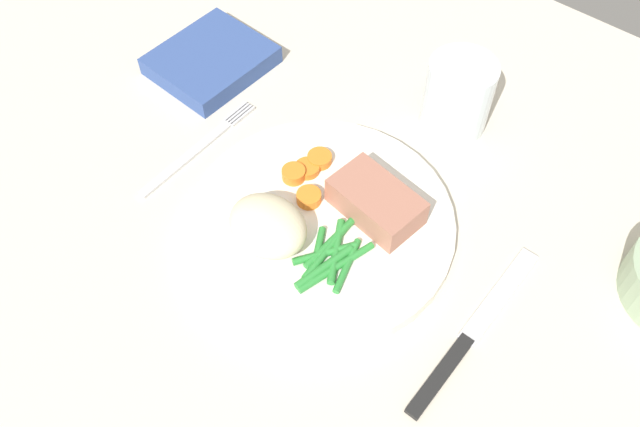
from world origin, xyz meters
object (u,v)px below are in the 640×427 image
water_glass (457,99)px  napkin (211,60)px  meat_portion (376,202)px  dinner_plate (320,224)px  fork (198,149)px  knife (472,333)px

water_glass → napkin: (-27.16, -10.49, -2.49)cm
meat_portion → water_glass: size_ratio=1.07×
water_glass → dinner_plate: bearing=-96.7°
meat_portion → fork: meat_portion is taller
meat_portion → fork: (-20.38, -4.43, -2.96)cm
napkin → dinner_plate: bearing=-22.1°
fork → knife: knife is taller
meat_portion → napkin: 28.98cm
meat_portion → napkin: bearing=168.3°
meat_portion → knife: (14.19, -4.46, -2.96)cm
dinner_plate → knife: 17.78cm
dinner_plate → fork: 16.81cm
knife → water_glass: (-15.34, 20.82, 3.41)cm
meat_portion → knife: bearing=-17.5°
fork → napkin: size_ratio=1.31×
fork → napkin: bearing=129.6°
fork → water_glass: bearing=49.3°
fork → water_glass: 28.52cm
fork → knife: size_ratio=0.81×
meat_portion → napkin: size_ratio=0.70×
meat_portion → knife: 15.17cm
water_glass → napkin: bearing=-158.9°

